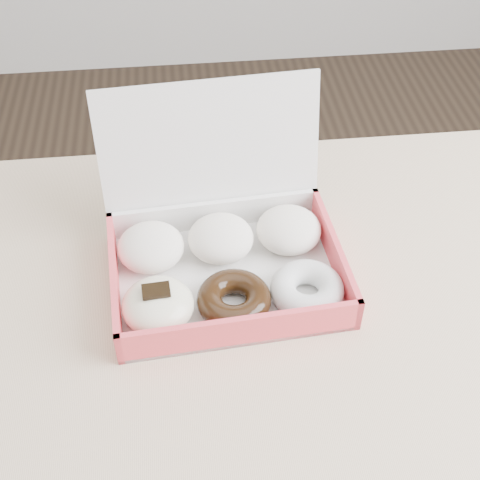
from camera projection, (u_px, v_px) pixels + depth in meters
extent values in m
cube|color=tan|center=(187.00, 382.00, 0.73)|extent=(1.20, 0.80, 0.04)
cylinder|color=tan|center=(474.00, 314.00, 1.28)|extent=(0.05, 0.05, 0.71)
cube|color=white|center=(227.00, 280.00, 0.81)|extent=(0.29, 0.22, 0.01)
cube|color=#F84852|center=(242.00, 332.00, 0.73)|extent=(0.27, 0.03, 0.05)
cube|color=white|center=(215.00, 216.00, 0.86)|extent=(0.27, 0.03, 0.05)
cube|color=#F84852|center=(115.00, 283.00, 0.78)|extent=(0.02, 0.20, 0.05)
cube|color=#F84852|center=(334.00, 254.00, 0.81)|extent=(0.02, 0.20, 0.05)
cube|color=white|center=(211.00, 158.00, 0.82)|extent=(0.27, 0.07, 0.20)
ellipsoid|color=white|center=(151.00, 247.00, 0.81)|extent=(0.09, 0.09, 0.05)
ellipsoid|color=white|center=(221.00, 238.00, 0.82)|extent=(0.09, 0.09, 0.05)
ellipsoid|color=white|center=(289.00, 230.00, 0.83)|extent=(0.09, 0.09, 0.05)
ellipsoid|color=#F4EDC7|center=(158.00, 305.00, 0.74)|extent=(0.09, 0.09, 0.05)
cube|color=black|center=(156.00, 291.00, 0.73)|extent=(0.03, 0.02, 0.00)
torus|color=black|center=(234.00, 299.00, 0.76)|extent=(0.09, 0.09, 0.03)
torus|color=white|center=(307.00, 289.00, 0.77)|extent=(0.09, 0.09, 0.03)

